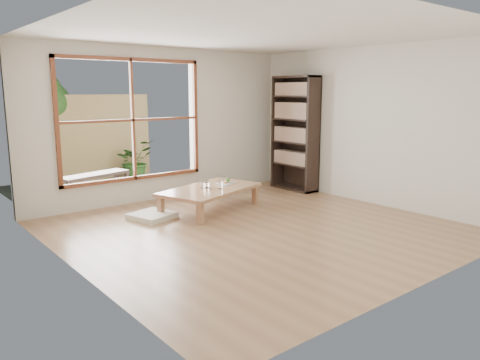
# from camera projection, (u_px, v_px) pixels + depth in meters

# --- Properties ---
(ground) EXTENTS (5.00, 5.00, 0.00)m
(ground) POSITION_uv_depth(u_px,v_px,m) (256.00, 228.00, 6.48)
(ground) COLOR #9B734D
(ground) RESTS_ON ground
(low_table) EXTENTS (1.84, 1.37, 0.36)m
(low_table) POSITION_uv_depth(u_px,v_px,m) (210.00, 191.00, 7.42)
(low_table) COLOR #A47D4F
(low_table) RESTS_ON ground
(floor_cushion) EXTENTS (0.69, 0.69, 0.08)m
(floor_cushion) POSITION_uv_depth(u_px,v_px,m) (152.00, 216.00, 6.96)
(floor_cushion) COLOR white
(floor_cushion) RESTS_ON ground
(bookshelf) EXTENTS (0.34, 0.97, 2.15)m
(bookshelf) POSITION_uv_depth(u_px,v_px,m) (295.00, 134.00, 8.88)
(bookshelf) COLOR #30211A
(bookshelf) RESTS_ON ground
(glass_tall) EXTENTS (0.07, 0.07, 0.12)m
(glass_tall) POSITION_uv_depth(u_px,v_px,m) (221.00, 185.00, 7.34)
(glass_tall) COLOR silver
(glass_tall) RESTS_ON low_table
(glass_mid) EXTENTS (0.07, 0.07, 0.11)m
(glass_mid) POSITION_uv_depth(u_px,v_px,m) (206.00, 184.00, 7.47)
(glass_mid) COLOR silver
(glass_mid) RESTS_ON low_table
(glass_short) EXTENTS (0.08, 0.08, 0.10)m
(glass_short) POSITION_uv_depth(u_px,v_px,m) (203.00, 185.00, 7.39)
(glass_short) COLOR silver
(glass_short) RESTS_ON low_table
(glass_small) EXTENTS (0.07, 0.07, 0.09)m
(glass_small) POSITION_uv_depth(u_px,v_px,m) (207.00, 185.00, 7.40)
(glass_small) COLOR silver
(glass_small) RESTS_ON low_table
(food_tray) EXTENTS (0.35, 0.29, 0.10)m
(food_tray) POSITION_uv_depth(u_px,v_px,m) (226.00, 182.00, 7.74)
(food_tray) COLOR white
(food_tray) RESTS_ON low_table
(deck) EXTENTS (2.80, 2.00, 0.05)m
(deck) POSITION_uv_depth(u_px,v_px,m) (108.00, 192.00, 8.83)
(deck) COLOR #3B322B
(deck) RESTS_ON ground
(garden_bench) EXTENTS (1.34, 0.69, 0.41)m
(garden_bench) POSITION_uv_depth(u_px,v_px,m) (94.00, 177.00, 8.26)
(garden_bench) COLOR #30211A
(garden_bench) RESTS_ON deck
(bamboo_fence) EXTENTS (2.80, 0.06, 1.80)m
(bamboo_fence) POSITION_uv_depth(u_px,v_px,m) (85.00, 140.00, 9.42)
(bamboo_fence) COLOR tan
(bamboo_fence) RESTS_ON ground
(shrub_right) EXTENTS (0.95, 0.89, 0.85)m
(shrub_right) POSITION_uv_depth(u_px,v_px,m) (135.00, 161.00, 9.69)
(shrub_right) COLOR #2F6023
(shrub_right) RESTS_ON deck
(shrub_left) EXTENTS (0.59, 0.48, 1.05)m
(shrub_left) POSITION_uv_depth(u_px,v_px,m) (44.00, 164.00, 8.57)
(shrub_left) COLOR #2F6023
(shrub_left) RESTS_ON deck
(garden_tree) EXTENTS (1.04, 0.85, 2.22)m
(garden_tree) POSITION_uv_depth(u_px,v_px,m) (43.00, 104.00, 9.10)
(garden_tree) COLOR #4C3D2D
(garden_tree) RESTS_ON ground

